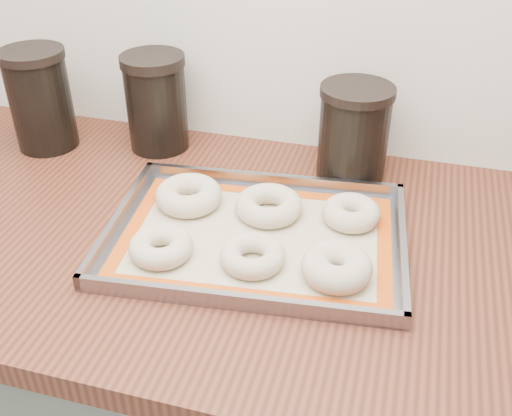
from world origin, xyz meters
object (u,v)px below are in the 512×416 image
(bagel_back_left, at_px, (189,195))
(baking_tray, at_px, (256,236))
(bagel_front_mid, at_px, (252,256))
(canister_right, at_px, (354,133))
(bagel_front_left, at_px, (161,247))
(bagel_front_right, at_px, (337,267))
(bagel_back_right, at_px, (351,213))
(canister_mid, at_px, (156,102))
(canister_left, at_px, (40,99))
(bagel_back_mid, at_px, (269,205))

(bagel_back_left, bearing_deg, baking_tray, -23.68)
(bagel_front_mid, distance_m, canister_right, 0.33)
(baking_tray, height_order, bagel_front_mid, bagel_front_mid)
(bagel_front_left, xyz_separation_m, bagel_front_right, (0.26, 0.02, 0.00))
(bagel_back_right, relative_size, canister_right, 0.54)
(baking_tray, relative_size, bagel_front_left, 5.11)
(baking_tray, relative_size, canister_mid, 2.62)
(canister_left, relative_size, canister_mid, 1.05)
(bagel_front_right, height_order, bagel_back_left, bagel_front_right)
(bagel_back_mid, bearing_deg, canister_left, 165.17)
(bagel_back_left, distance_m, canister_mid, 0.25)
(bagel_front_left, relative_size, bagel_back_mid, 0.87)
(bagel_front_left, height_order, canister_right, canister_right)
(baking_tray, distance_m, bagel_front_left, 0.15)
(baking_tray, relative_size, bagel_front_mid, 5.07)
(bagel_back_left, bearing_deg, canister_mid, 125.12)
(bagel_front_left, bearing_deg, canister_left, 142.40)
(bagel_back_right, height_order, canister_right, canister_right)
(bagel_back_left, bearing_deg, canister_right, 35.85)
(canister_mid, bearing_deg, bagel_back_left, -54.88)
(bagel_front_right, height_order, bagel_back_mid, bagel_front_right)
(bagel_front_mid, xyz_separation_m, canister_left, (-0.50, 0.26, 0.08))
(bagel_front_left, xyz_separation_m, bagel_back_right, (0.26, 0.17, 0.00))
(bagel_back_left, xyz_separation_m, bagel_back_right, (0.27, 0.02, -0.00))
(baking_tray, height_order, bagel_front_right, bagel_front_right)
(canister_right, bearing_deg, baking_tray, -115.50)
(baking_tray, distance_m, canister_mid, 0.38)
(baking_tray, relative_size, bagel_back_left, 4.38)
(bagel_back_mid, height_order, canister_mid, canister_mid)
(bagel_front_mid, bearing_deg, canister_left, 152.33)
(canister_left, xyz_separation_m, canister_mid, (0.22, 0.06, -0.00))
(canister_left, bearing_deg, bagel_back_left, -21.33)
(bagel_back_left, relative_size, canister_left, 0.57)
(bagel_front_left, xyz_separation_m, bagel_back_mid, (0.13, 0.15, 0.00))
(bagel_front_right, bearing_deg, bagel_back_mid, 135.59)
(canister_left, bearing_deg, baking_tray, -21.98)
(bagel_back_left, distance_m, bagel_back_mid, 0.14)
(bagel_front_right, relative_size, canister_left, 0.52)
(bagel_front_right, relative_size, bagel_back_right, 1.09)
(bagel_back_left, bearing_deg, bagel_back_right, 4.85)
(bagel_front_mid, distance_m, bagel_back_right, 0.19)
(baking_tray, bearing_deg, canister_left, 158.02)
(baking_tray, height_order, bagel_back_mid, bagel_back_mid)
(bagel_front_mid, height_order, canister_left, canister_left)
(bagel_front_mid, height_order, bagel_back_right, bagel_back_right)
(bagel_back_right, relative_size, canister_mid, 0.50)
(bagel_back_right, bearing_deg, canister_right, 98.45)
(bagel_back_left, bearing_deg, bagel_front_right, -24.39)
(canister_mid, bearing_deg, bagel_front_left, -66.46)
(canister_left, bearing_deg, canister_mid, 14.41)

